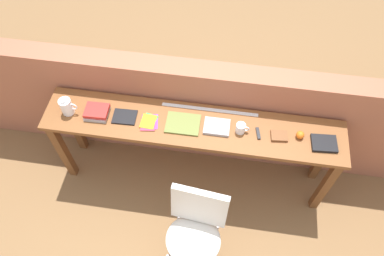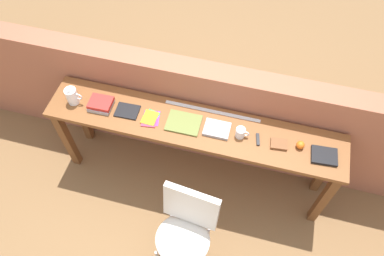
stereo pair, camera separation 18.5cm
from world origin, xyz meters
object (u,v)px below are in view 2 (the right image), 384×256
(pitcher_white, at_px, (72,96))
(magazine_cycling, at_px, (127,111))
(pamphlet_pile_colourful, at_px, (151,118))
(multitool_folded, at_px, (258,139))
(chair_white_moulded, at_px, (186,228))
(book_open_centre, at_px, (184,123))
(book_stack_leftmost, at_px, (101,104))
(book_repair_rightmost, at_px, (324,156))
(mug, at_px, (241,133))
(leather_journal_brown, at_px, (279,144))
(sports_ball_small, at_px, (300,145))

(pitcher_white, bearing_deg, magazine_cycling, 1.89)
(pamphlet_pile_colourful, bearing_deg, multitool_folded, 1.05)
(chair_white_moulded, bearing_deg, book_open_centre, 106.10)
(book_stack_leftmost, xyz_separation_m, book_repair_rightmost, (1.85, -0.02, -0.02))
(multitool_folded, bearing_deg, book_stack_leftmost, -179.92)
(mug, bearing_deg, multitool_folded, -1.48)
(magazine_cycling, bearing_deg, book_stack_leftmost, 178.88)
(leather_journal_brown, height_order, sports_ball_small, sports_ball_small)
(book_stack_leftmost, xyz_separation_m, book_open_centre, (0.72, 0.01, -0.02))
(pitcher_white, bearing_deg, book_repair_rightmost, -0.20)
(pamphlet_pile_colourful, xyz_separation_m, mug, (0.75, 0.02, 0.04))
(pitcher_white, bearing_deg, pamphlet_pile_colourful, -0.21)
(mug, bearing_deg, pamphlet_pile_colourful, -178.46)
(book_stack_leftmost, distance_m, pamphlet_pile_colourful, 0.44)
(book_stack_leftmost, bearing_deg, book_open_centre, 0.54)
(mug, distance_m, book_repair_rightmost, 0.66)
(magazine_cycling, distance_m, leather_journal_brown, 1.27)
(book_stack_leftmost, xyz_separation_m, leather_journal_brown, (1.50, -0.00, -0.02))
(book_open_centre, bearing_deg, sports_ball_small, 0.16)
(pitcher_white, relative_size, book_open_centre, 0.66)
(book_open_centre, xyz_separation_m, leather_journal_brown, (0.78, -0.01, 0.00))
(book_open_centre, bearing_deg, mug, -0.78)
(multitool_folded, height_order, book_repair_rightmost, book_repair_rightmost)
(sports_ball_small, bearing_deg, multitool_folded, -176.90)
(chair_white_moulded, distance_m, book_stack_leftmost, 1.24)
(book_stack_leftmost, bearing_deg, pamphlet_pile_colourful, -1.89)
(leather_journal_brown, distance_m, sports_ball_small, 0.16)
(magazine_cycling, bearing_deg, leather_journal_brown, -2.22)
(chair_white_moulded, distance_m, book_repair_rightmost, 1.22)
(book_open_centre, distance_m, sports_ball_small, 0.94)
(pitcher_white, height_order, leather_journal_brown, pitcher_white)
(sports_ball_small, bearing_deg, chair_white_moulded, -134.58)
(book_open_centre, height_order, book_repair_rightmost, book_repair_rightmost)
(magazine_cycling, xyz_separation_m, mug, (0.96, 0.00, 0.04))
(chair_white_moulded, distance_m, sports_ball_small, 1.11)
(book_open_centre, bearing_deg, multitool_folded, -1.09)
(chair_white_moulded, height_order, multitool_folded, multitool_folded)
(chair_white_moulded, height_order, book_stack_leftmost, book_stack_leftmost)
(book_open_centre, relative_size, sports_ball_small, 4.29)
(pamphlet_pile_colourful, bearing_deg, magazine_cycling, 175.07)
(magazine_cycling, bearing_deg, mug, -1.89)
(magazine_cycling, distance_m, pamphlet_pile_colourful, 0.21)
(book_stack_leftmost, relative_size, book_open_centre, 0.71)
(pamphlet_pile_colourful, xyz_separation_m, multitool_folded, (0.89, 0.02, 0.00))
(sports_ball_small, height_order, book_repair_rightmost, sports_ball_small)
(chair_white_moulded, distance_m, pitcher_white, 1.44)
(pitcher_white, bearing_deg, book_open_centre, 1.12)
(mug, bearing_deg, chair_white_moulded, -109.66)
(magazine_cycling, distance_m, book_open_centre, 0.49)
(chair_white_moulded, height_order, mug, mug)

